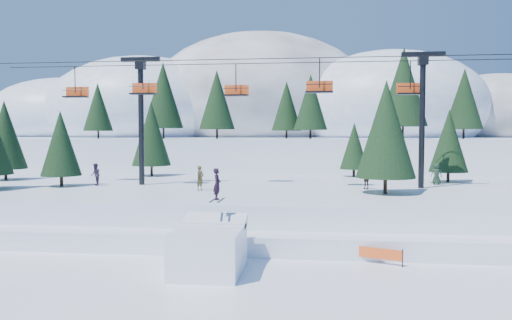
# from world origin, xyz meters

# --- Properties ---
(ground) EXTENTS (160.00, 160.00, 0.00)m
(ground) POSITION_xyz_m (0.00, 0.00, 0.00)
(ground) COLOR white
(ground) RESTS_ON ground
(mid_shelf) EXTENTS (70.00, 22.00, 2.50)m
(mid_shelf) POSITION_xyz_m (0.00, 18.00, 1.25)
(mid_shelf) COLOR white
(mid_shelf) RESTS_ON ground
(berm) EXTENTS (70.00, 6.00, 1.10)m
(berm) POSITION_xyz_m (0.00, 8.00, 0.55)
(berm) COLOR white
(berm) RESTS_ON ground
(mountain_ridge) EXTENTS (119.00, 60.05, 26.46)m
(mountain_ridge) POSITION_xyz_m (-5.07, 73.32, 9.65)
(mountain_ridge) COLOR white
(mountain_ridge) RESTS_ON ground
(jump_kicker) EXTENTS (3.15, 4.37, 4.90)m
(jump_kicker) POSITION_xyz_m (-0.02, 2.14, 1.17)
(jump_kicker) COLOR white
(jump_kicker) RESTS_ON ground
(chairlift) EXTENTS (46.00, 3.21, 10.28)m
(chairlift) POSITION_xyz_m (2.04, 18.05, 9.32)
(chairlift) COLOR black
(chairlift) RESTS_ON mid_shelf
(conifer_stand) EXTENTS (64.55, 18.20, 9.73)m
(conifer_stand) POSITION_xyz_m (2.14, 18.42, 6.96)
(conifer_stand) COLOR black
(conifer_stand) RESTS_ON mid_shelf
(distant_skiers) EXTENTS (28.17, 7.10, 1.80)m
(distant_skiers) POSITION_xyz_m (0.72, 17.59, 3.37)
(distant_skiers) COLOR #1E3322
(distant_skiers) RESTS_ON mid_shelf
(banner_near) EXTENTS (2.65, 1.13, 0.90)m
(banner_near) POSITION_xyz_m (8.03, 4.70, 0.54)
(banner_near) COLOR black
(banner_near) RESTS_ON ground
(banner_far) EXTENTS (2.84, 0.39, 0.90)m
(banner_far) POSITION_xyz_m (10.81, 5.53, 0.54)
(banner_far) COLOR black
(banner_far) RESTS_ON ground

